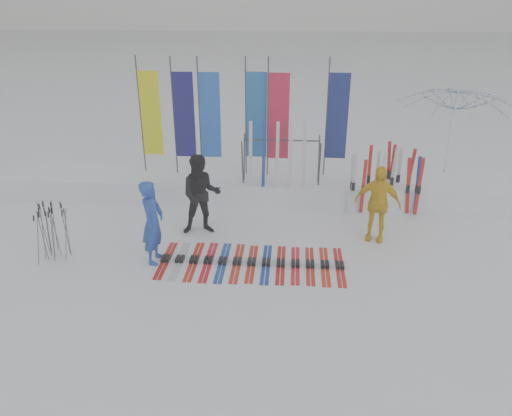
# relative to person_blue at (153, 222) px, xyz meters

# --- Properties ---
(ground) EXTENTS (120.00, 120.00, 0.00)m
(ground) POSITION_rel_person_blue_xyz_m (1.92, -0.89, -0.92)
(ground) COLOR white
(ground) RESTS_ON ground
(snow_bank) EXTENTS (14.00, 1.60, 0.60)m
(snow_bank) POSITION_rel_person_blue_xyz_m (1.92, 3.71, -0.62)
(snow_bank) COLOR white
(snow_bank) RESTS_ON ground
(person_blue) EXTENTS (0.49, 0.70, 1.84)m
(person_blue) POSITION_rel_person_blue_xyz_m (0.00, 0.00, 0.00)
(person_blue) COLOR #1C40A7
(person_blue) RESTS_ON ground
(person_black) EXTENTS (1.07, 0.90, 1.94)m
(person_black) POSITION_rel_person_blue_xyz_m (0.78, 1.44, 0.05)
(person_black) COLOR black
(person_black) RESTS_ON ground
(person_yellow) EXTENTS (1.13, 0.69, 1.80)m
(person_yellow) POSITION_rel_person_blue_xyz_m (4.84, 1.39, -0.02)
(person_yellow) COLOR yellow
(person_yellow) RESTS_ON ground
(tent_canopy) EXTENTS (3.40, 3.46, 2.95)m
(tent_canopy) POSITION_rel_person_blue_xyz_m (7.39, 4.98, 0.55)
(tent_canopy) COLOR white
(tent_canopy) RESTS_ON ground
(ski_row) EXTENTS (3.91, 1.70, 0.07)m
(ski_row) POSITION_rel_person_blue_xyz_m (2.06, 0.02, -0.88)
(ski_row) COLOR #BA100E
(ski_row) RESTS_ON ground
(pole_cluster) EXTENTS (0.81, 0.80, 1.25)m
(pole_cluster) POSITION_rel_person_blue_xyz_m (-2.25, 0.03, -0.33)
(pole_cluster) COLOR #595B60
(pole_cluster) RESTS_ON ground
(feather_flags) EXTENTS (5.63, 0.20, 3.20)m
(feather_flags) POSITION_rel_person_blue_xyz_m (1.30, 3.93, 1.33)
(feather_flags) COLOR #383A3F
(feather_flags) RESTS_ON ground
(ski_rack) EXTENTS (2.04, 0.80, 1.23)m
(ski_rack) POSITION_rel_person_blue_xyz_m (2.59, 3.31, 0.47)
(ski_rack) COLOR #383A3F
(ski_rack) RESTS_ON ground
(upright_skis) EXTENTS (1.73, 1.08, 1.69)m
(upright_skis) POSITION_rel_person_blue_xyz_m (5.36, 3.15, -0.11)
(upright_skis) COLOR red
(upright_skis) RESTS_ON ground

